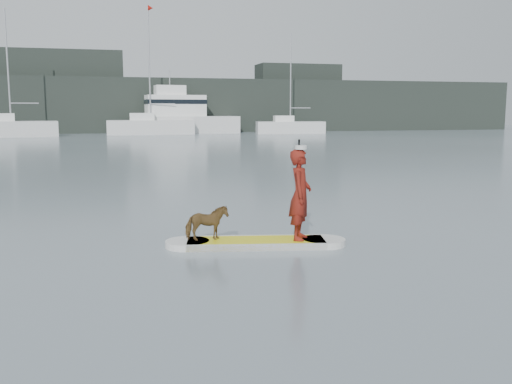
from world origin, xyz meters
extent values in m
plane|color=slate|center=(0.00, 0.00, 0.00)|extent=(140.00, 140.00, 0.00)
cube|color=yellow|center=(-2.57, -3.77, 0.06)|extent=(2.61, 1.28, 0.12)
cylinder|color=silver|center=(-3.79, -3.52, 0.06)|extent=(0.80, 0.80, 0.12)
cylinder|color=silver|center=(-1.34, -4.02, 0.06)|extent=(0.80, 0.80, 0.12)
cube|color=silver|center=(-2.50, -3.41, 0.06)|extent=(2.46, 0.55, 0.12)
cube|color=silver|center=(-2.64, -4.13, 0.06)|extent=(2.46, 0.55, 0.12)
imported|color=maroon|center=(-1.78, -3.93, 0.94)|extent=(0.63, 0.71, 1.65)
cylinder|color=silver|center=(-1.78, -3.93, 1.80)|extent=(0.22, 0.22, 0.07)
imported|color=#52381C|center=(-3.45, -3.59, 0.44)|extent=(0.77, 0.38, 0.64)
cylinder|color=black|center=(-1.74, -3.68, 1.00)|extent=(0.09, 0.30, 1.89)
cube|color=black|center=(-1.74, -3.68, 0.10)|extent=(0.10, 0.04, 0.32)
cube|color=silver|center=(-13.60, 43.74, 0.73)|extent=(8.41, 3.84, 1.45)
cube|color=white|center=(-14.40, 43.62, 1.82)|extent=(2.52, 2.20, 0.73)
cylinder|color=#B7B7BC|center=(-13.60, 43.74, 6.55)|extent=(0.15, 0.15, 10.18)
cylinder|color=#B7B7BC|center=(-12.37, 43.92, 3.12)|extent=(2.48, 0.46, 0.10)
cube|color=silver|center=(-0.61, 46.01, 0.73)|extent=(8.82, 3.02, 1.45)
cube|color=white|center=(-1.48, 46.04, 1.82)|extent=(2.51, 1.98, 0.73)
cylinder|color=#B7B7BC|center=(-0.61, 46.01, 7.07)|extent=(0.15, 0.15, 11.22)
cylinder|color=#B7B7BC|center=(0.63, 45.96, 3.12)|extent=(2.50, 0.20, 0.10)
cone|color=red|center=(-0.35, 46.00, 12.57)|extent=(0.54, 0.60, 0.58)
cube|color=silver|center=(14.03, 44.79, 0.63)|extent=(7.49, 3.37, 1.26)
cube|color=white|center=(13.32, 44.90, 1.58)|extent=(2.24, 1.92, 0.63)
cylinder|color=#B7B7BC|center=(14.03, 44.79, 5.87)|extent=(0.13, 0.13, 9.21)
cylinder|color=#B7B7BC|center=(15.11, 44.64, 2.71)|extent=(2.16, 0.40, 0.09)
cube|color=silver|center=(3.26, 47.83, 0.91)|extent=(11.38, 4.31, 1.82)
cube|color=white|center=(2.15, 47.74, 2.94)|extent=(6.33, 3.23, 2.23)
cube|color=white|center=(1.59, 47.69, 4.56)|extent=(3.26, 2.13, 1.01)
cube|color=black|center=(2.15, 47.74, 3.34)|extent=(6.44, 3.31, 0.46)
cylinder|color=#B7B7BC|center=(1.59, 47.69, 5.88)|extent=(0.10, 0.10, 1.62)
cube|color=black|center=(0.00, 53.00, 3.00)|extent=(90.00, 6.00, 6.00)
cube|color=black|center=(-10.00, 54.00, 4.50)|extent=(14.00, 4.00, 9.00)
cube|color=black|center=(18.00, 54.00, 4.00)|extent=(10.00, 4.00, 8.00)
camera|label=1|loc=(-5.16, -13.61, 2.46)|focal=40.00mm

